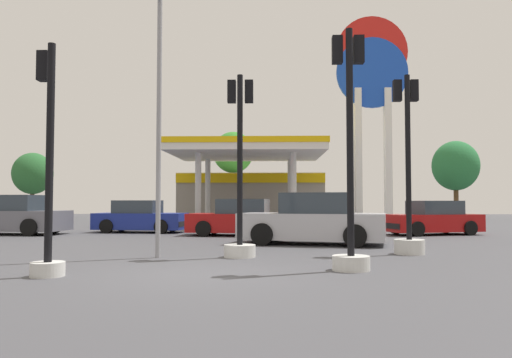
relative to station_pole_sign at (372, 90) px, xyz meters
name	(u,v)px	position (x,y,z in m)	size (l,w,h in m)	color
ground_plane	(197,273)	(-7.60, -20.51, -8.12)	(90.00, 90.00, 0.00)	#47474C
gas_station	(251,191)	(-7.49, 3.83, -6.05)	(9.64, 13.97, 4.61)	gray
station_pole_sign	(372,90)	(0.00, 0.00, 0.00)	(4.33, 0.56, 12.67)	white
car_0	(432,219)	(0.53, -9.19, -7.48)	(4.23, 2.68, 1.41)	black
car_1	(240,219)	(-7.42, -9.94, -7.45)	(4.32, 2.33, 1.47)	black
car_2	(140,218)	(-12.02, -7.96, -7.47)	(4.14, 2.16, 1.42)	black
car_3	(11,217)	(-17.07, -9.47, -7.37)	(4.76, 2.43, 1.65)	black
car_4	(313,221)	(-4.82, -13.89, -7.37)	(4.94, 2.96, 1.65)	black
traffic_signal_0	(48,192)	(-10.33, -20.95, -6.57)	(0.63, 0.66, 4.34)	silver
traffic_signal_1	(240,196)	(-6.96, -17.71, -6.60)	(0.78, 0.78, 4.55)	silver
traffic_signal_2	(408,199)	(-2.58, -16.89, -6.67)	(0.78, 0.78, 4.73)	silver
traffic_signal_3	(350,183)	(-4.60, -19.99, -6.36)	(0.75, 0.75, 4.89)	silver
tree_0	(33,174)	(-24.68, 7.99, -4.58)	(3.04, 3.04, 5.17)	brown
tree_1	(233,153)	(-9.04, 7.83, -3.00)	(3.10, 3.10, 6.72)	brown
tree_2	(456,166)	(7.82, 7.82, -4.06)	(3.46, 3.46, 5.96)	brown
corner_streetlamp	(157,96)	(-8.96, -18.11, -4.16)	(0.24, 1.48, 6.54)	gray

